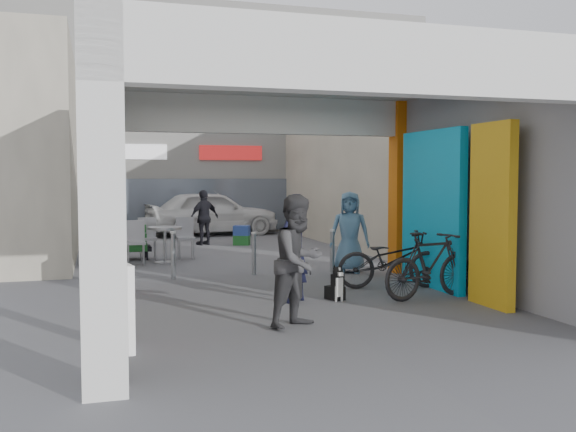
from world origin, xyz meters
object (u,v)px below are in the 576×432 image
object	(u,v)px
man_crates	(204,217)
white_van	(212,213)
produce_stand	(124,246)
border_collie	(337,286)
man_with_dog	(293,248)
man_back_turned	(299,261)
bicycle_front	(392,260)
cafe_set	(158,246)
man_elderly	(350,232)
bicycle_rear	(430,265)

from	to	relation	value
man_crates	white_van	bearing A→B (deg)	-128.78
produce_stand	man_crates	bearing A→B (deg)	39.21
border_collie	man_with_dog	size ratio (longest dim) A/B	0.34
man_back_turned	man_with_dog	bearing A→B (deg)	44.92
man_back_turned	man_crates	distance (m)	10.44
man_back_turned	bicycle_front	bearing A→B (deg)	12.82
cafe_set	produce_stand	bearing A→B (deg)	145.83
man_back_turned	white_van	bearing A→B (deg)	54.47
man_elderly	white_van	size ratio (longest dim) A/B	0.38
produce_stand	bicycle_rear	world-z (taller)	bicycle_rear
cafe_set	man_elderly	xyz separation A→B (m)	(3.63, -2.89, 0.48)
bicycle_rear	white_van	size ratio (longest dim) A/B	0.41
man_back_turned	bicycle_rear	xyz separation A→B (m)	(2.63, 1.23, -0.32)
man_with_dog	white_van	bearing A→B (deg)	-132.51
cafe_set	man_back_turned	distance (m)	7.27
cafe_set	produce_stand	world-z (taller)	cafe_set
produce_stand	man_with_dog	world-z (taller)	man_with_dog
cafe_set	man_back_turned	world-z (taller)	man_back_turned
border_collie	white_van	xyz separation A→B (m)	(0.11, 11.96, 0.53)
cafe_set	produce_stand	size ratio (longest dim) A/B	1.31
white_van	man_elderly	bearing A→B (deg)	-178.92
man_with_dog	produce_stand	bearing A→B (deg)	-107.44
produce_stand	bicycle_front	xyz separation A→B (m)	(4.38, -5.36, 0.18)
bicycle_front	bicycle_rear	bearing A→B (deg)	-160.16
man_elderly	bicycle_rear	distance (m)	3.06
cafe_set	man_back_turned	bearing A→B (deg)	-80.81
border_collie	man_elderly	world-z (taller)	man_elderly
man_back_turned	bicycle_rear	bearing A→B (deg)	-5.23
white_van	man_crates	bearing A→B (deg)	159.47
man_with_dog	bicycle_rear	world-z (taller)	man_with_dog
man_with_dog	man_elderly	distance (m)	3.34
bicycle_front	man_elderly	bearing A→B (deg)	11.50
border_collie	bicycle_front	xyz separation A→B (m)	(1.35, 0.78, 0.28)
man_back_turned	cafe_set	bearing A→B (deg)	68.90
produce_stand	white_van	xyz separation A→B (m)	(3.15, 5.82, 0.43)
man_with_dog	bicycle_front	bearing A→B (deg)	159.94
man_with_dog	man_crates	xyz separation A→B (m)	(0.04, 8.79, -0.06)
border_collie	man_crates	xyz separation A→B (m)	(-0.65, 8.89, 0.56)
man_with_dog	man_back_turned	xyz separation A→B (m)	(-0.43, -1.63, 0.02)
cafe_set	bicycle_rear	distance (m)	7.04
man_with_dog	bicycle_rear	distance (m)	2.26
border_collie	man_crates	distance (m)	8.93
man_elderly	bicycle_rear	bearing A→B (deg)	-64.73
bicycle_rear	white_van	bearing A→B (deg)	-5.36
border_collie	man_with_dog	xyz separation A→B (m)	(-0.70, 0.09, 0.62)
man_with_dog	bicycle_front	size ratio (longest dim) A/B	0.88
cafe_set	man_crates	size ratio (longest dim) A/B	1.03
border_collie	cafe_set	bearing A→B (deg)	92.86
man_crates	white_van	world-z (taller)	man_crates
cafe_set	white_van	xyz separation A→B (m)	(2.40, 6.33, 0.41)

